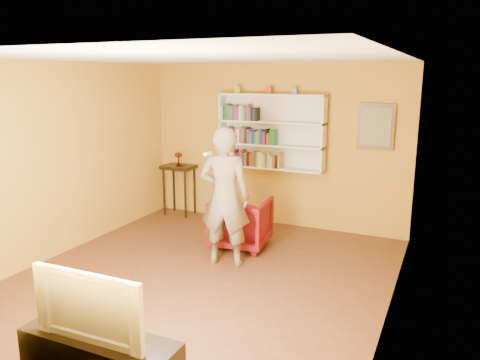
% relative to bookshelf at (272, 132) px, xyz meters
% --- Properties ---
extents(room_shell, '(5.30, 5.80, 2.88)m').
position_rel_bookshelf_xyz_m(room_shell, '(0.00, -2.41, -0.58)').
color(room_shell, '#452716').
rests_on(room_shell, ground).
extents(bookshelf, '(1.80, 0.29, 1.23)m').
position_rel_bookshelf_xyz_m(bookshelf, '(0.00, 0.00, 0.00)').
color(bookshelf, silver).
rests_on(bookshelf, room_shell).
extents(books_row_lower, '(1.06, 0.19, 0.26)m').
position_rel_bookshelf_xyz_m(books_row_lower, '(-0.34, -0.11, -0.46)').
color(books_row_lower, black).
rests_on(books_row_lower, bookshelf).
extents(books_row_middle, '(0.96, 0.19, 0.27)m').
position_rel_bookshelf_xyz_m(books_row_middle, '(-0.38, -0.11, -0.08)').
color(books_row_middle, '#622571').
rests_on(books_row_middle, bookshelf).
extents(books_row_upper, '(0.65, 0.19, 0.27)m').
position_rel_bookshelf_xyz_m(books_row_upper, '(-0.54, -0.11, 0.30)').
color(books_row_upper, beige).
rests_on(books_row_upper, bookshelf).
extents(ornament_left, '(0.09, 0.09, 0.12)m').
position_rel_bookshelf_xyz_m(ornament_left, '(-0.60, -0.06, 0.68)').
color(ornament_left, '#A0912D').
rests_on(ornament_left, bookshelf).
extents(ornament_centre, '(0.08, 0.08, 0.12)m').
position_rel_bookshelf_xyz_m(ornament_centre, '(-0.04, -0.06, 0.68)').
color(ornament_centre, maroon).
rests_on(ornament_centre, bookshelf).
extents(ornament_right, '(0.08, 0.08, 0.11)m').
position_rel_bookshelf_xyz_m(ornament_right, '(0.39, -0.06, 0.67)').
color(ornament_right, slate).
rests_on(ornament_right, bookshelf).
extents(framed_painting, '(0.55, 0.05, 0.70)m').
position_rel_bookshelf_xyz_m(framed_painting, '(1.65, 0.05, 0.16)').
color(framed_painting, '#503417').
rests_on(framed_painting, room_shell).
extents(console_table, '(0.56, 0.43, 0.92)m').
position_rel_bookshelf_xyz_m(console_table, '(-1.74, -0.16, -0.84)').
color(console_table, black).
rests_on(console_table, ground).
extents(ruby_lustre, '(0.14, 0.15, 0.24)m').
position_rel_bookshelf_xyz_m(ruby_lustre, '(-1.74, -0.16, -0.51)').
color(ruby_lustre, maroon).
rests_on(ruby_lustre, console_table).
extents(armchair, '(0.88, 0.90, 0.75)m').
position_rel_bookshelf_xyz_m(armchair, '(-0.02, -1.21, -1.22)').
color(armchair, '#4C050E').
rests_on(armchair, ground).
extents(person, '(0.76, 0.58, 1.87)m').
position_rel_bookshelf_xyz_m(person, '(0.06, -1.89, -0.66)').
color(person, '#6A5D4E').
rests_on(person, ground).
extents(game_remote, '(0.04, 0.15, 0.04)m').
position_rel_bookshelf_xyz_m(game_remote, '(-0.06, -2.13, -0.05)').
color(game_remote, white).
rests_on(game_remote, person).
extents(television, '(1.00, 0.15, 0.58)m').
position_rel_bookshelf_xyz_m(television, '(0.31, -4.66, -0.82)').
color(television, black).
rests_on(television, tv_cabinet).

